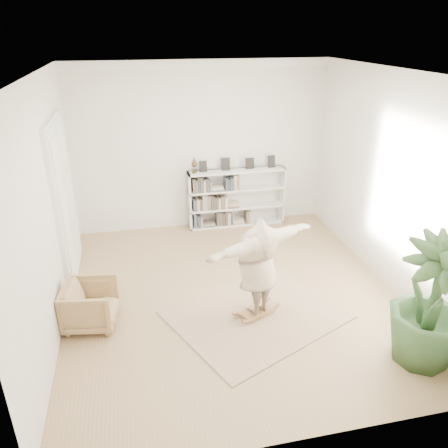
% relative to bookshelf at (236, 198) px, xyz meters
% --- Properties ---
extents(floor, '(6.00, 6.00, 0.00)m').
position_rel_bookshelf_xyz_m(floor, '(-0.74, -2.82, -0.64)').
color(floor, '#9A784F').
rests_on(floor, ground).
extents(room_shell, '(6.00, 6.00, 6.00)m').
position_rel_bookshelf_xyz_m(room_shell, '(-0.74, 0.12, 2.87)').
color(room_shell, silver).
rests_on(room_shell, floor).
extents(doors, '(0.09, 1.78, 2.92)m').
position_rel_bookshelf_xyz_m(doors, '(-3.45, -1.52, 0.76)').
color(doors, white).
rests_on(doors, floor).
extents(bookshelf, '(2.20, 0.35, 1.64)m').
position_rel_bookshelf_xyz_m(bookshelf, '(0.00, 0.00, 0.00)').
color(bookshelf, silver).
rests_on(bookshelf, floor).
extents(armchair, '(0.87, 0.86, 0.70)m').
position_rel_bookshelf_xyz_m(armchair, '(-3.04, -3.18, -0.29)').
color(armchair, tan).
rests_on(armchair, floor).
extents(rug, '(3.10, 2.85, 0.02)m').
position_rel_bookshelf_xyz_m(rug, '(-0.52, -3.49, -0.63)').
color(rug, tan).
rests_on(rug, floor).
extents(rocker_board, '(0.61, 0.50, 0.11)m').
position_rel_bookshelf_xyz_m(rocker_board, '(-0.52, -3.49, -0.57)').
color(rocker_board, olive).
rests_on(rocker_board, rug).
extents(person, '(2.02, 1.30, 1.60)m').
position_rel_bookshelf_xyz_m(person, '(-0.52, -3.49, 0.30)').
color(person, '#C4AE93').
rests_on(person, rocker_board).
extents(houseplant, '(1.03, 1.03, 1.83)m').
position_rel_bookshelf_xyz_m(houseplant, '(1.40, -4.93, 0.28)').
color(houseplant, '#315229').
rests_on(houseplant, floor).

